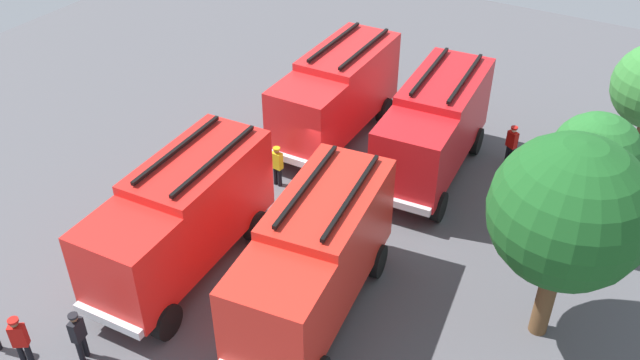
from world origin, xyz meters
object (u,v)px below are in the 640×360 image
object	(u,v)px
firefighter_1	(277,164)
firefighter_3	(78,334)
traffic_cone_0	(256,277)
fire_truck_1	(182,215)
fire_truck_3	(315,256)
tree_1	(595,158)
firefighter_0	(20,340)
tree_2	(568,213)
fire_truck_0	(336,92)
fire_truck_2	(434,125)
firefighter_4	(512,143)

from	to	relation	value
firefighter_1	firefighter_3	xyz separation A→B (m)	(9.81, -0.06, 0.02)
traffic_cone_0	fire_truck_1	bearing A→B (deg)	-78.86
fire_truck_3	tree_1	bearing A→B (deg)	135.23
firefighter_3	traffic_cone_0	xyz separation A→B (m)	(-4.90, 2.46, -0.66)
tree_1	traffic_cone_0	world-z (taller)	tree_1
firefighter_0	tree_1	xyz separation A→B (m)	(-13.65, 11.74, 2.10)
tree_2	traffic_cone_0	size ratio (longest dim) A/B	10.84
fire_truck_1	firefighter_1	distance (m)	5.51
firefighter_1	tree_1	distance (m)	11.12
tree_1	fire_truck_0	bearing A→B (deg)	-97.16
tree_2	traffic_cone_0	distance (m)	9.58
tree_1	firefighter_1	bearing A→B (deg)	-74.78
fire_truck_2	tree_1	size ratio (longest dim) A/B	1.59
firefighter_0	firefighter_3	bearing A→B (deg)	-83.97
firefighter_4	tree_1	xyz separation A→B (m)	(3.10, 3.37, 2.18)
firefighter_0	firefighter_3	distance (m)	1.52
firefighter_1	tree_2	size ratio (longest dim) A/B	0.26
fire_truck_1	firefighter_0	world-z (taller)	fire_truck_1
firefighter_0	firefighter_3	size ratio (longest dim) A/B	1.05
fire_truck_0	fire_truck_1	xyz separation A→B (m)	(9.53, -0.15, 0.00)
fire_truck_3	firefighter_3	distance (m)	6.86
fire_truck_3	firefighter_3	xyz separation A→B (m)	(4.89, -4.65, -1.19)
firefighter_4	traffic_cone_0	distance (m)	11.88
fire_truck_1	tree_2	world-z (taller)	tree_2
fire_truck_1	firefighter_1	bearing A→B (deg)	177.31
tree_2	firefighter_4	bearing A→B (deg)	-156.89
fire_truck_1	firefighter_3	bearing A→B (deg)	-4.79
fire_truck_1	firefighter_1	world-z (taller)	fire_truck_1
fire_truck_3	firefighter_1	world-z (taller)	fire_truck_3
firefighter_4	tree_2	world-z (taller)	tree_2
fire_truck_2	firefighter_3	xyz separation A→B (m)	(13.51, -4.75, -1.19)
firefighter_1	firefighter_4	distance (m)	9.31
traffic_cone_0	fire_truck_2	bearing A→B (deg)	165.17
firefighter_3	firefighter_4	size ratio (longest dim) A/B	1.02
fire_truck_1	fire_truck_3	bearing A→B (deg)	92.45
fire_truck_2	firefighter_3	bearing A→B (deg)	-23.82
fire_truck_1	firefighter_1	size ratio (longest dim) A/B	4.38
fire_truck_0	fire_truck_1	size ratio (longest dim) A/B	0.99
fire_truck_1	firefighter_3	distance (m)	4.60
firefighter_0	tree_1	bearing A→B (deg)	-74.82
firefighter_1	firefighter_0	bearing A→B (deg)	-1.35
tree_1	traffic_cone_0	xyz separation A→B (m)	(7.77, -8.12, -2.82)
fire_truck_0	fire_truck_2	xyz separation A→B (m)	(0.46, 4.49, 0.00)
fire_truck_0	fire_truck_2	size ratio (longest dim) A/B	0.98
firefighter_3	tree_1	size ratio (longest dim) A/B	0.37
firefighter_0	tree_1	world-z (taller)	tree_1
tree_1	traffic_cone_0	size ratio (longest dim) A/B	7.72
fire_truck_1	fire_truck_2	size ratio (longest dim) A/B	0.99
fire_truck_2	tree_2	size ratio (longest dim) A/B	1.13
tree_1	tree_2	size ratio (longest dim) A/B	0.71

